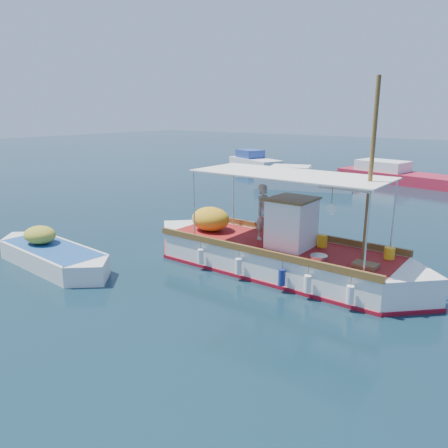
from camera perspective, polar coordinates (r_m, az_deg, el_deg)
The scene contains 6 objects.
ground at distance 15.14m, azimuth 4.18°, elevation -6.68°, with size 160.00×160.00×0.00m, color black.
fishing_caique at distance 15.45m, azimuth 6.66°, elevation -3.97°, with size 10.92×3.11×6.66m.
dinghy at distance 17.15m, azimuth -21.58°, elevation -3.98°, with size 6.28×2.07×1.54m.
bg_boat_nw at distance 32.11m, azimuth 10.03°, elevation 5.48°, with size 7.22×4.44×1.80m.
bg_boat_n at distance 36.95m, azimuth 21.45°, elevation 5.87°, with size 9.76×4.64×1.80m.
bg_boat_far_w at distance 44.37m, azimuth 3.94°, elevation 8.16°, with size 6.67×4.57×1.80m.
Camera 1 is at (7.53, -11.92, 5.50)m, focal length 35.00 mm.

